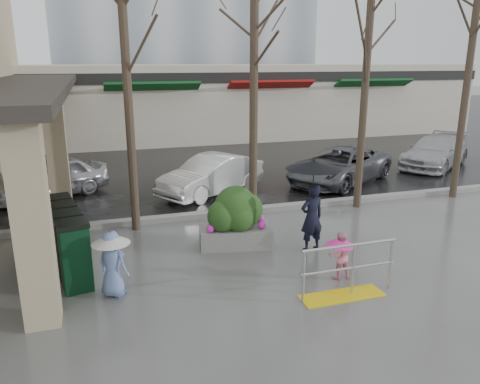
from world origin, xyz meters
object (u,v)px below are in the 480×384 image
handrail (346,277)px  tree_east (475,19)px  planter (236,217)px  woman (313,194)px  car_b (211,175)px  car_d (435,152)px  news_boxes (67,239)px  child_pink (340,252)px  tree_mideast (369,36)px  child_blue (112,258)px  tree_west (123,22)px  car_a (48,178)px  tree_midwest (254,18)px  car_c (339,165)px

handrail → tree_east: tree_east is taller
planter → woman: bearing=-27.4°
tree_east → car_b: (-7.32, 2.66, -4.75)m
woman → planter: 1.87m
car_d → news_boxes: bearing=-100.2°
child_pink → news_boxes: 5.55m
news_boxes → car_b: bearing=37.2°
tree_mideast → child_blue: bearing=-154.3°
tree_east → car_d: (2.42, 3.87, -4.75)m
tree_west → tree_mideast: tree_west is taller
car_a → tree_east: bearing=44.5°
planter → news_boxes: planter is taller
child_pink → planter: 2.71m
tree_east → child_blue: tree_east is taller
tree_east → car_a: bearing=162.6°
tree_mideast → woman: bearing=-136.8°
tree_midwest → tree_east: size_ratio=0.97×
child_pink → car_d: bearing=-135.4°
tree_mideast → tree_midwest: bearing=180.0°
planter → car_d: size_ratio=0.41×
handrail → tree_midwest: size_ratio=0.27×
news_boxes → car_c: bearing=17.2°
tree_west → tree_mideast: size_ratio=1.05×
handrail → tree_west: (-3.36, 4.80, 4.71)m
tree_mideast → child_pink: bearing=-125.2°
woman → child_pink: size_ratio=2.22×
tree_west → news_boxes: bearing=-126.8°
child_pink → tree_west: bearing=-46.1°
tree_midwest → car_c: (4.19, 2.72, -4.60)m
tree_east → news_boxes: size_ratio=2.87×
car_d → handrail: bearing=-79.6°
planter → car_c: (5.25, 4.54, -0.06)m
tree_east → car_c: size_ratio=1.59×
tree_mideast → news_boxes: 9.32m
child_pink → child_blue: child_blue is taller
handrail → car_b: (-0.68, 7.46, 0.25)m
car_a → handrail: bearing=5.3°
handrail → woman: (0.34, 2.17, 0.98)m
child_blue → news_boxes: 1.63m
tree_west → planter: size_ratio=3.80×
tree_mideast → child_pink: 6.60m
car_d → car_b: bearing=-116.2°
woman → child_blue: (-4.43, -0.85, -0.61)m
car_c → car_d: (5.03, 1.15, 0.00)m
car_b → child_pink: bearing=-23.9°
child_blue → car_d: size_ratio=0.29×
planter → car_b: 4.51m
tree_west → planter: (2.14, -1.82, -4.39)m
child_blue → planter: (2.87, 1.66, -0.04)m
child_pink → car_d: (8.81, 7.96, 0.06)m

